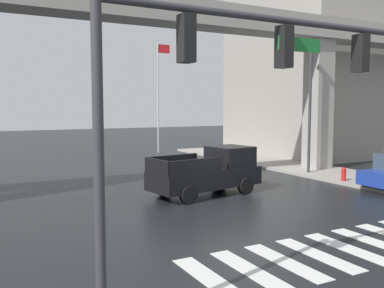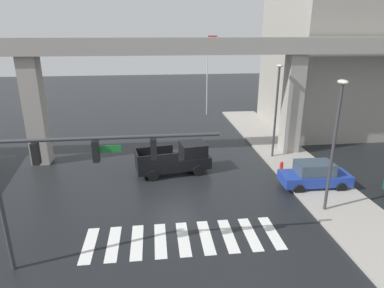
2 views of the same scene
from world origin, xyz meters
TOP-DOWN VIEW (x-y plane):
  - ground_plane at (0.00, 0.00)m, footprint 120.00×120.00m
  - crosswalk_stripes at (-0.00, -5.41)m, footprint 9.35×2.80m
  - elevated_overpass at (0.00, 5.66)m, footprint 52.65×1.84m
  - sidewalk_east at (9.18, 2.00)m, footprint 4.00×36.00m
  - pickup_truck at (0.32, 2.56)m, footprint 5.34×2.68m
  - traffic_signal_mast at (-4.59, -6.68)m, footprint 8.69×0.32m
  - street_lamp_mid_block at (7.98, 4.54)m, footprint 0.44×0.70m
  - fire_hydrant at (7.58, 1.62)m, footprint 0.24×0.24m
  - flagpole at (5.24, 19.43)m, footprint 1.16×0.12m

SIDE VIEW (x-z plane):
  - ground_plane at x=0.00m, z-range 0.00..0.00m
  - crosswalk_stripes at x=0.00m, z-range 0.00..0.01m
  - sidewalk_east at x=9.18m, z-range 0.00..0.15m
  - fire_hydrant at x=7.58m, z-range 0.01..0.86m
  - pickup_truck at x=0.32m, z-range -0.05..2.03m
  - street_lamp_mid_block at x=7.98m, z-range 0.94..8.18m
  - traffic_signal_mast at x=-4.59m, z-range 1.46..7.66m
  - flagpole at x=5.24m, z-range 0.77..10.00m
  - elevated_overpass at x=0.00m, z-range 3.09..12.17m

